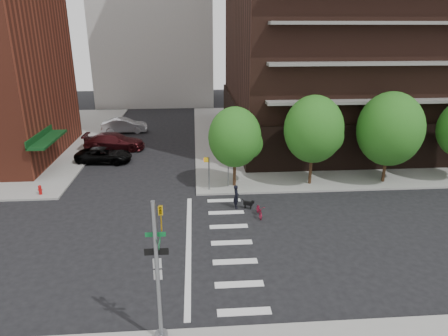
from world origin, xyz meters
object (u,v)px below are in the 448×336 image
(parked_car_black, at_px, (104,155))
(dog_walker, at_px, (236,197))
(traffic_signal, at_px, (159,284))
(parked_car_silver, at_px, (124,126))
(fire_hydrant, at_px, (40,189))
(scooter, at_px, (259,210))
(parked_car_maroon, at_px, (114,142))

(parked_car_black, bearing_deg, dog_walker, -127.93)
(traffic_signal, height_order, parked_car_silver, traffic_signal)
(fire_hydrant, xyz_separation_m, parked_car_silver, (3.22, 18.66, 0.31))
(fire_hydrant, xyz_separation_m, dog_walker, (14.25, -3.04, 0.28))
(parked_car_black, xyz_separation_m, scooter, (12.56, -12.11, -0.28))
(parked_car_black, bearing_deg, traffic_signal, -157.41)
(parked_car_silver, relative_size, scooter, 3.25)
(parked_car_maroon, relative_size, scooter, 3.75)
(traffic_signal, height_order, parked_car_black, traffic_signal)
(fire_hydrant, relative_size, parked_car_silver, 0.14)
(dog_walker, bearing_deg, parked_car_maroon, 34.62)
(traffic_signal, distance_m, dog_walker, 13.09)
(traffic_signal, distance_m, scooter, 12.38)
(fire_hydrant, bearing_deg, scooter, -16.04)
(fire_hydrant, xyz_separation_m, parked_car_black, (3.09, 7.61, 0.15))
(parked_car_maroon, xyz_separation_m, dog_walker, (10.91, -14.63, -0.04))
(parked_car_maroon, distance_m, parked_car_silver, 7.07)
(parked_car_black, height_order, scooter, parked_car_black)
(traffic_signal, xyz_separation_m, parked_car_silver, (-6.81, 33.95, -1.84))
(traffic_signal, relative_size, parked_car_silver, 1.15)
(parked_car_maroon, distance_m, dog_walker, 18.25)
(fire_hydrant, bearing_deg, parked_car_maroon, 73.90)
(traffic_signal, bearing_deg, parked_car_maroon, 103.97)
(scooter, xyz_separation_m, dog_walker, (-1.39, 1.46, 0.41))
(traffic_signal, relative_size, scooter, 3.73)
(parked_car_silver, height_order, scooter, parked_car_silver)
(parked_car_silver, bearing_deg, traffic_signal, -172.67)
(parked_car_black, xyz_separation_m, dog_walker, (11.17, -10.65, 0.13))
(parked_car_black, distance_m, parked_car_maroon, 3.98)
(traffic_signal, xyz_separation_m, fire_hydrant, (-10.03, 15.29, -2.15))
(fire_hydrant, height_order, parked_car_black, parked_car_black)
(traffic_signal, height_order, scooter, traffic_signal)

